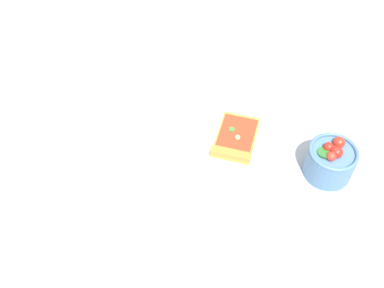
% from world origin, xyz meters
% --- Properties ---
extents(ground_plane, '(2.40, 2.40, 0.00)m').
position_xyz_m(ground_plane, '(0.00, 0.00, 0.00)').
color(ground_plane, '#B2B7BC').
rests_on(ground_plane, ground).
extents(plate, '(0.24, 0.24, 0.01)m').
position_xyz_m(plate, '(-0.02, -0.01, 0.01)').
color(plate, white).
rests_on(plate, ground_plane).
extents(pizza_slice_main, '(0.16, 0.14, 0.02)m').
position_xyz_m(pizza_slice_main, '(-0.03, 0.03, 0.02)').
color(pizza_slice_main, gold).
rests_on(pizza_slice_main, plate).
extents(salad_bowl, '(0.10, 0.10, 0.09)m').
position_xyz_m(salad_bowl, '(-0.12, 0.22, 0.04)').
color(salad_bowl, '#4C7299').
rests_on(salad_bowl, ground_plane).
extents(soda_glass, '(0.08, 0.08, 0.11)m').
position_xyz_m(soda_glass, '(0.11, -0.20, 0.06)').
color(soda_glass, silver).
rests_on(soda_glass, ground_plane).
extents(paper_napkin, '(0.16, 0.17, 0.00)m').
position_xyz_m(paper_napkin, '(0.24, -0.09, 0.00)').
color(paper_napkin, white).
rests_on(paper_napkin, ground_plane).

